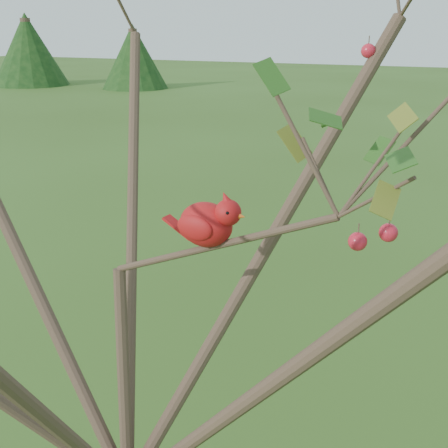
# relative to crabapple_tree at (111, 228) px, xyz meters

# --- Properties ---
(crabapple_tree) EXTENTS (2.35, 2.05, 2.95)m
(crabapple_tree) POSITION_rel_crabapple_tree_xyz_m (0.00, 0.00, 0.00)
(crabapple_tree) COLOR #3B2A20
(crabapple_tree) RESTS_ON ground
(cardinal) EXTENTS (0.23, 0.12, 0.16)m
(cardinal) POSITION_rel_crabapple_tree_xyz_m (0.21, 0.10, 0.01)
(cardinal) COLOR #B3170F
(cardinal) RESTS_ON ground
(distant_trees) EXTENTS (40.77, 10.69, 3.17)m
(distant_trees) POSITION_rel_crabapple_tree_xyz_m (-3.11, 21.79, -0.64)
(distant_trees) COLOR #3B2A20
(distant_trees) RESTS_ON ground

